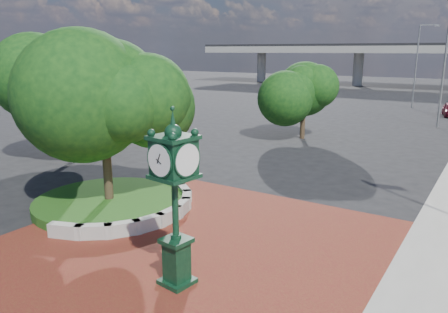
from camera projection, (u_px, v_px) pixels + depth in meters
ground at (209, 234)px, 15.57m from camera, size 200.00×200.00×0.00m
plaza at (192, 243)px, 14.75m from camera, size 12.00×12.00×0.04m
planter_wall at (151, 212)px, 16.92m from camera, size 2.96×6.77×0.54m
grass_bed at (110, 203)px, 18.14m from camera, size 6.10×6.10×0.40m
tree_planter at (104, 119)px, 17.31m from camera, size 5.20×5.20×6.33m
tree_northwest at (74, 90)px, 25.50m from camera, size 5.60×5.60×6.93m
tree_street at (304, 95)px, 31.62m from camera, size 4.40×4.40×5.45m
post_clock at (175, 193)px, 11.56m from camera, size 1.13×1.13×4.91m
street_lamp_near at (448, 58)px, 35.49m from camera, size 2.21×0.38×9.83m
street_lamp_far at (419, 60)px, 48.22m from camera, size 2.01×0.68×9.09m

